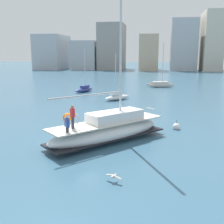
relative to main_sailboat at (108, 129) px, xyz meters
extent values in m
plane|color=#38607A|center=(-1.62, -0.17, -0.92)|extent=(400.00, 400.00, 0.00)
ellipsoid|color=silver|center=(-0.05, -0.06, -0.22)|extent=(8.26, 8.70, 1.40)
cube|color=black|center=(-0.05, -0.06, -0.53)|extent=(8.14, 8.57, 0.10)
cube|color=beige|center=(-0.05, -0.06, 0.52)|extent=(7.79, 8.21, 0.08)
cube|color=silver|center=(0.44, 0.47, 0.91)|extent=(4.16, 4.32, 0.70)
cylinder|color=silver|center=(0.76, 0.83, 6.75)|extent=(0.16, 0.16, 12.37)
cylinder|color=#B7B7BC|center=(-1.19, -1.29, 2.68)|extent=(3.98, 4.33, 0.12)
cylinder|color=silver|center=(2.93, 3.20, 1.03)|extent=(0.70, 0.65, 0.06)
torus|color=orange|center=(-2.70, -1.21, 1.03)|extent=(0.58, 0.61, 0.70)
cylinder|color=#33333D|center=(-2.00, -2.18, 0.96)|extent=(0.20, 0.20, 0.80)
cube|color=red|center=(-2.00, -2.18, 1.64)|extent=(0.37, 0.36, 0.56)
sphere|color=#9E7051|center=(-2.00, -2.18, 2.03)|extent=(0.20, 0.20, 0.20)
cylinder|color=red|center=(-2.16, -2.03, 1.59)|extent=(0.09, 0.09, 0.50)
cylinder|color=red|center=(-1.83, -2.33, 1.59)|extent=(0.09, 0.09, 0.50)
cylinder|color=#33333D|center=(-2.08, -3.08, 0.74)|extent=(0.20, 0.20, 0.35)
cube|color=#3351AD|center=(-2.08, -3.08, 1.19)|extent=(0.37, 0.36, 0.56)
sphere|color=beige|center=(-2.08, -3.08, 1.58)|extent=(0.20, 0.20, 0.20)
cylinder|color=#3351AD|center=(-2.24, -2.93, 1.14)|extent=(0.09, 0.09, 0.50)
cylinder|color=#3351AD|center=(-1.92, -3.23, 1.14)|extent=(0.09, 0.09, 0.50)
torus|color=silver|center=(-1.83, -2.00, 1.18)|extent=(0.60, 0.56, 0.76)
ellipsoid|color=#B7B2A8|center=(3.76, 36.01, -0.50)|extent=(5.09, 1.63, 0.82)
ellipsoid|color=#B7B2A8|center=(4.17, 34.14, -0.50)|extent=(5.09, 1.63, 0.82)
cube|color=#B7B2A8|center=(3.96, 35.07, 0.01)|extent=(3.15, 2.48, 0.24)
cylinder|color=silver|center=(4.34, 35.16, 3.79)|extent=(0.13, 0.13, 7.32)
ellipsoid|color=white|center=(-2.03, 18.47, -0.57)|extent=(3.57, 3.97, 0.70)
cube|color=white|center=(-2.17, 18.30, -0.01)|extent=(1.62, 1.75, 0.40)
cylinder|color=silver|center=(-2.24, 18.22, 2.64)|extent=(0.12, 0.12, 5.70)
ellipsoid|color=navy|center=(-8.77, 25.60, -0.57)|extent=(2.69, 4.36, 0.70)
cube|color=navy|center=(-8.68, 25.80, -0.02)|extent=(1.31, 1.85, 0.40)
cylinder|color=silver|center=(-8.64, 25.90, 3.05)|extent=(0.12, 0.12, 6.54)
ellipsoid|color=silver|center=(1.42, -6.47, -0.61)|extent=(0.32, 0.40, 0.16)
sphere|color=silver|center=(1.51, -6.30, -0.58)|extent=(0.11, 0.11, 0.11)
cone|color=gold|center=(1.54, -6.24, -0.59)|extent=(0.07, 0.08, 0.04)
cube|color=#9E9993|center=(1.22, -6.37, -0.59)|extent=(0.47, 0.33, 0.12)
cube|color=#9E9993|center=(1.63, -6.57, -0.59)|extent=(0.47, 0.33, 0.12)
sphere|color=silver|center=(5.17, 4.23, -0.72)|extent=(0.66, 0.66, 0.66)
cylinder|color=black|center=(5.17, 4.23, -0.42)|extent=(0.04, 0.04, 0.60)
cube|color=#B2B7BC|center=(-40.84, 93.72, 6.02)|extent=(10.58, 17.89, 13.88)
cube|color=#B2B7BC|center=(-26.30, 94.52, 4.79)|extent=(10.14, 14.62, 11.42)
cube|color=gray|center=(-15.58, 95.33, 8.18)|extent=(9.98, 14.70, 18.19)
cube|color=#C6AD8E|center=(-0.21, 91.09, 5.81)|extent=(7.13, 13.18, 13.46)
cube|color=#B2B7BC|center=(12.78, 93.71, 8.66)|extent=(9.78, 13.20, 19.16)
cube|color=beige|center=(22.87, 92.26, 9.91)|extent=(6.64, 14.87, 21.64)
camera|label=1|loc=(3.46, -19.13, 5.42)|focal=44.11mm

